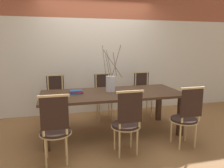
# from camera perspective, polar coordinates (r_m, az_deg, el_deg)

# --- Properties ---
(ground_plane) EXTENTS (16.00, 16.00, 0.00)m
(ground_plane) POSITION_cam_1_polar(r_m,az_deg,el_deg) (4.00, 0.00, -12.55)
(ground_plane) COLOR olive
(wall_rear) EXTENTS (12.00, 0.06, 3.20)m
(wall_rear) POSITION_cam_1_polar(r_m,az_deg,el_deg) (4.99, -3.91, 10.84)
(wall_rear) COLOR beige
(wall_rear) RESTS_ON ground_plane
(dining_table) EXTENTS (2.41, 1.03, 0.73)m
(dining_table) POSITION_cam_1_polar(r_m,az_deg,el_deg) (3.79, 0.00, -3.53)
(dining_table) COLOR #422B1C
(dining_table) RESTS_ON ground_plane
(chair_near_leftend) EXTENTS (0.42, 0.42, 0.96)m
(chair_near_leftend) POSITION_cam_1_polar(r_m,az_deg,el_deg) (2.95, -14.60, -10.98)
(chair_near_leftend) COLOR black
(chair_near_leftend) RESTS_ON ground_plane
(chair_near_left) EXTENTS (0.42, 0.42, 0.96)m
(chair_near_left) POSITION_cam_1_polar(r_m,az_deg,el_deg) (3.09, 3.93, -9.65)
(chair_near_left) COLOR black
(chair_near_left) RESTS_ON ground_plane
(chair_near_center) EXTENTS (0.42, 0.42, 0.96)m
(chair_near_center) POSITION_cam_1_polar(r_m,az_deg,el_deg) (3.49, 18.80, -7.85)
(chair_near_center) COLOR black
(chair_near_center) RESTS_ON ground_plane
(chair_far_leftend) EXTENTS (0.42, 0.42, 0.96)m
(chair_far_leftend) POSITION_cam_1_polar(r_m,az_deg,el_deg) (4.50, -14.46, -3.57)
(chair_far_leftend) COLOR black
(chair_far_leftend) RESTS_ON ground_plane
(chair_far_left) EXTENTS (0.42, 0.42, 0.96)m
(chair_far_left) POSITION_cam_1_polar(r_m,az_deg,el_deg) (4.60, -2.19, -2.94)
(chair_far_left) COLOR black
(chair_far_left) RESTS_ON ground_plane
(chair_far_center) EXTENTS (0.42, 0.42, 0.96)m
(chair_far_center) POSITION_cam_1_polar(r_m,az_deg,el_deg) (4.86, 8.13, -2.31)
(chair_far_center) COLOR black
(chair_far_center) RESTS_ON ground_plane
(vase_centerpiece) EXTENTS (0.33, 0.33, 0.81)m
(vase_centerpiece) POSITION_cam_1_polar(r_m,az_deg,el_deg) (3.84, -0.31, 0.20)
(vase_centerpiece) COLOR silver
(vase_centerpiece) RESTS_ON dining_table
(book_stack) EXTENTS (0.25, 0.18, 0.05)m
(book_stack) POSITION_cam_1_polar(r_m,az_deg,el_deg) (3.75, -9.47, -2.06)
(book_stack) COLOR #234C8C
(book_stack) RESTS_ON dining_table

